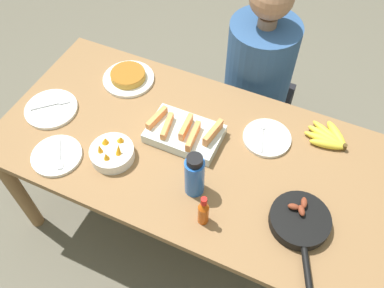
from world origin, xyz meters
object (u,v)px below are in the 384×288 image
Objects in this scene: empty_plate_far_left at (57,156)px; empty_plate_far_right at (267,138)px; banana_bunch at (329,138)px; skillet at (300,221)px; empty_plate_near_front at (51,109)px; fruit_bowl_mango at (112,153)px; melon_tray at (185,133)px; water_bottle at (195,175)px; person_figure at (255,92)px; frittata_plate_center at (128,77)px; hot_sauce_bottle at (203,211)px.

empty_plate_far_right is (0.79, 0.47, 0.00)m from empty_plate_far_left.
skillet is at bearing -91.44° from banana_bunch.
fruit_bowl_mango is at bearing -15.41° from empty_plate_near_front.
water_bottle reaches higher than melon_tray.
melon_tray is at bearing -103.33° from person_figure.
empty_plate_far_left is at bearing -144.65° from melon_tray.
person_figure is at bearing 36.04° from frittata_plate_center.
fruit_bowl_mango is at bearing -68.38° from frittata_plate_center.
empty_plate_near_front is 1.10× the size of water_bottle.
empty_plate_near_front is 0.20× the size of person_figure.
hot_sauce_bottle is at bearing -13.56° from fruit_bowl_mango.
skillet is (0.58, -0.20, -0.00)m from melon_tray.
empty_plate_far_right is 0.68m from fruit_bowl_mango.
person_figure reaches higher than empty_plate_near_front.
frittata_plate_center is 0.71m from water_bottle.
skillet is 0.37m from hot_sauce_bottle.
fruit_bowl_mango reaches higher than melon_tray.
empty_plate_near_front is 0.91m from hot_sauce_bottle.
hot_sauce_bottle reaches higher than frittata_plate_center.
water_bottle reaches higher than empty_plate_far_left.
hot_sauce_bottle reaches higher than skillet.
person_figure reaches higher than skillet.
skillet is 0.30× the size of person_figure.
empty_plate_near_front is 1.10m from person_figure.
banana_bunch is 0.91× the size of water_bottle.
banana_bunch is 1.07× the size of fruit_bowl_mango.
empty_plate_far_right is at bearing 14.69° from empty_plate_near_front.
hot_sauce_bottle is (-0.34, -0.13, 0.05)m from skillet.
melon_tray reaches higher than frittata_plate_center.
empty_plate_near_front and empty_plate_far_right have the same top height.
hot_sauce_bottle is (0.24, -0.34, 0.04)m from melon_tray.
empty_plate_far_left is at bearing -170.67° from water_bottle.
water_bottle is at bearing -132.88° from banana_bunch.
water_bottle is (0.56, -0.44, 0.08)m from frittata_plate_center.
person_figure is (0.60, 0.94, -0.24)m from empty_plate_far_left.
frittata_plate_center is at bearing -143.96° from person_figure.
water_bottle is at bearing -89.83° from person_figure.
fruit_bowl_mango is (-0.81, -0.02, 0.00)m from skillet.
skillet is at bearing 21.61° from hot_sauce_bottle.
water_bottle is (0.15, -0.22, 0.07)m from melon_tray.
empty_plate_near_front and empty_plate_far_left have the same top height.
empty_plate_far_right is at bearing -167.56° from skillet.
skillet is at bearing 2.92° from water_bottle.
hot_sauce_bottle is at bearing -90.81° from skillet.
person_figure is (-0.19, 0.47, -0.24)m from empty_plate_far_right.
empty_plate_far_left is (-0.46, -0.32, -0.02)m from melon_tray.
water_bottle is at bearing 9.33° from empty_plate_far_left.
person_figure reaches higher than empty_plate_far_left.
hot_sauce_bottle is (-0.10, -0.48, 0.07)m from empty_plate_far_right.
melon_tray reaches higher than empty_plate_far_right.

